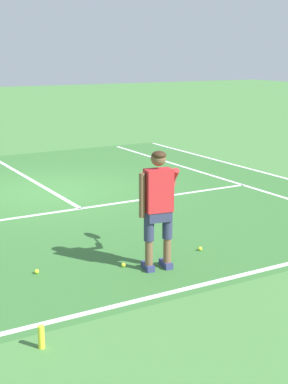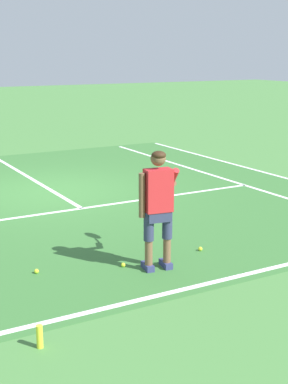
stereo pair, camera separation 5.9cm
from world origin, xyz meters
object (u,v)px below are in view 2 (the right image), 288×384
Objects in this scene: tennis_ball_mid_court at (123,265)px; tennis_ball_near_feet at (36,271)px; water_bottle at (40,337)px; tennis_ball_by_baseline at (200,249)px; tennis_player at (158,202)px.

tennis_ball_near_feet is at bearing 161.93° from tennis_ball_mid_court.
tennis_ball_near_feet is 0.26× the size of water_bottle.
tennis_ball_mid_court is (-1.36, -0.01, 0.00)m from tennis_ball_by_baseline.
tennis_ball_near_feet is at bearing 156.88° from tennis_player.
tennis_player is 2.71m from water_bottle.
tennis_ball_near_feet is at bearing 72.09° from water_bottle.
tennis_player is 25.95× the size of tennis_ball_by_baseline.
water_bottle reaches higher than tennis_ball_near_feet.
tennis_ball_by_baseline is 1.36m from tennis_ball_mid_court.
tennis_ball_near_feet is at bearing 171.68° from tennis_ball_by_baseline.
water_bottle is at bearing -153.08° from tennis_ball_by_baseline.
tennis_ball_mid_court is 0.26× the size of water_bottle.
tennis_ball_by_baseline is at bearing 17.51° from tennis_player.
tennis_player is 1.08m from tennis_ball_mid_court.
tennis_ball_near_feet is 2.56m from tennis_ball_by_baseline.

